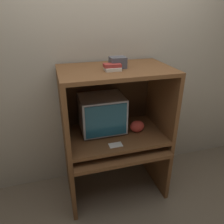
% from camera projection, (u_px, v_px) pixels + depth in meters
% --- Properties ---
extents(ground_plane, '(12.00, 12.00, 0.00)m').
position_uv_depth(ground_plane, '(124.00, 209.00, 2.32)').
color(ground_plane, '#756651').
extents(wall_back, '(6.00, 0.06, 2.60)m').
position_uv_depth(wall_back, '(105.00, 72.00, 2.38)').
color(wall_back, '#B2A893').
rests_on(wall_back, ground_plane).
extents(desk_base, '(1.05, 0.71, 0.64)m').
position_uv_depth(desk_base, '(116.00, 161.00, 2.38)').
color(desk_base, brown).
rests_on(desk_base, ground_plane).
extents(desk_monitor_shelf, '(1.05, 0.65, 0.10)m').
position_uv_depth(desk_monitor_shelf, '(115.00, 135.00, 2.30)').
color(desk_monitor_shelf, brown).
rests_on(desk_monitor_shelf, desk_base).
extents(hutch_upper, '(1.05, 0.65, 0.69)m').
position_uv_depth(hutch_upper, '(114.00, 91.00, 2.13)').
color(hutch_upper, brown).
rests_on(hutch_upper, desk_monitor_shelf).
extents(crt_monitor, '(0.45, 0.37, 0.39)m').
position_uv_depth(crt_monitor, '(102.00, 114.00, 2.26)').
color(crt_monitor, '#B2B2B7').
rests_on(crt_monitor, desk_monitor_shelf).
extents(keyboard, '(0.40, 0.14, 0.03)m').
position_uv_depth(keyboard, '(107.00, 149.00, 2.18)').
color(keyboard, '#2D2D30').
rests_on(keyboard, desk_base).
extents(mouse, '(0.07, 0.05, 0.03)m').
position_uv_depth(mouse, '(132.00, 146.00, 2.23)').
color(mouse, '#B7B7B7').
rests_on(mouse, desk_base).
extents(snack_bag, '(0.15, 0.11, 0.12)m').
position_uv_depth(snack_bag, '(137.00, 126.00, 2.30)').
color(snack_bag, '#BC382D').
rests_on(snack_bag, desk_monitor_shelf).
extents(book_stack, '(0.15, 0.11, 0.06)m').
position_uv_depth(book_stack, '(112.00, 67.00, 1.91)').
color(book_stack, beige).
rests_on(book_stack, hutch_upper).
extents(paper_card, '(0.13, 0.08, 0.00)m').
position_uv_depth(paper_card, '(116.00, 145.00, 2.09)').
color(paper_card, white).
rests_on(paper_card, desk_monitor_shelf).
extents(storage_box, '(0.14, 0.12, 0.10)m').
position_uv_depth(storage_box, '(118.00, 62.00, 1.98)').
color(storage_box, '#4C4C51').
rests_on(storage_box, hutch_upper).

